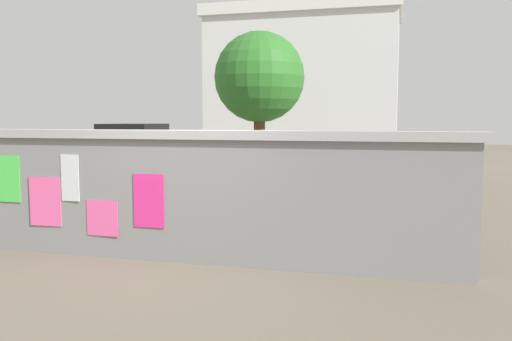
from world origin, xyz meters
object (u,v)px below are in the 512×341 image
person_walking (168,177)px  bicycle_near (380,196)px  auto_rickshaw_truck (174,165)px  person_bystander (323,169)px  motorcycle (325,213)px  tree_roadside (259,78)px

person_walking → bicycle_near: bearing=43.1°
auto_rickshaw_truck → person_bystander: bearing=-16.6°
auto_rickshaw_truck → motorcycle: 4.96m
tree_roadside → motorcycle: bearing=-68.2°
auto_rickshaw_truck → person_walking: size_ratio=2.27×
person_walking → tree_roadside: (-0.58, 8.19, 2.27)m
bicycle_near → person_walking: bearing=-136.9°
auto_rickshaw_truck → tree_roadside: bearing=81.6°
person_bystander → tree_roadside: tree_roadside is taller
auto_rickshaw_truck → bicycle_near: (4.67, -0.05, -0.54)m
motorcycle → tree_roadside: 9.05m
bicycle_near → tree_roadside: size_ratio=0.35×
auto_rickshaw_truck → person_bystander: auto_rickshaw_truck is taller
person_bystander → tree_roadside: 7.09m
bicycle_near → tree_roadside: (-3.94, 5.04, 2.89)m
bicycle_near → person_walking: (-3.36, -3.15, 0.62)m
bicycle_near → motorcycle: bearing=-104.2°
auto_rickshaw_truck → person_bystander: (3.61, -1.07, 0.09)m
motorcycle → tree_roadside: size_ratio=0.40×
auto_rickshaw_truck → motorcycle: size_ratio=1.94×
bicycle_near → auto_rickshaw_truck: bearing=179.4°
person_walking → person_bystander: (2.30, 2.12, 0.00)m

